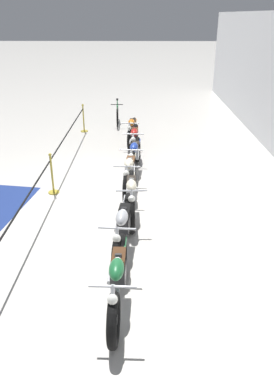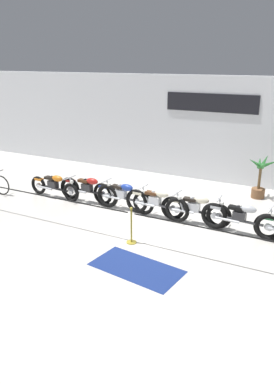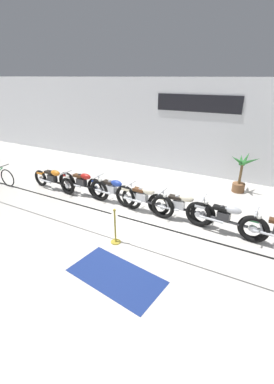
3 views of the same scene
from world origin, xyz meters
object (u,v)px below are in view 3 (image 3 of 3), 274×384
Objects in this scene: motorcycle_blue_2 at (113,191)px; stanchion_mid_left at (115,231)px; motorcycle_orange_0 at (53,179)px; potted_palm_left_of_row at (241,174)px; motorcycle_cream_3 at (144,199)px; motorcycle_silver_5 at (225,219)px; motorcycle_red_1 at (83,184)px; motorcycle_cream_4 at (180,207)px; stanchion_far_left at (69,206)px; floor_banner at (116,276)px.

stanchion_mid_left reaches higher than motorcycle_blue_2.
potted_palm_left_of_row reaches higher than motorcycle_orange_0.
motorcycle_cream_3 is (4.02, 0.05, 0.03)m from motorcycle_orange_0.
stanchion_mid_left is (-2.55, -1.88, -0.13)m from motorcycle_silver_5.
stanchion_mid_left is (2.73, -1.99, -0.13)m from motorcycle_red_1.
motorcycle_cream_4 is 1.40m from motorcycle_silver_5.
motorcycle_cream_4 is 0.21× the size of stanchion_far_left.
motorcycle_orange_0 is 1.02× the size of motorcycle_cream_4.
stanchion_far_left is at bearing -36.49° from motorcycle_orange_0.
motorcycle_blue_2 is 1.29m from motorcycle_cream_3.
motorcycle_orange_0 is at bearing -152.86° from potted_palm_left_of_row.
motorcycle_cream_4 is at bearing 36.02° from stanchion_far_left.
potted_palm_left_of_row is at bearing 32.14° from motorcycle_red_1.
motorcycle_orange_0 is 4.54m from stanchion_mid_left.
floor_banner is (0.84, -3.05, -0.48)m from motorcycle_cream_3.
motorcycle_red_1 is 1.00× the size of motorcycle_blue_2.
motorcycle_cream_4 reaches higher than floor_banner.
stanchion_far_left reaches higher than motorcycle_cream_4.
motorcycle_blue_2 reaches higher than floor_banner.
motorcycle_orange_0 is 3.17m from stanchion_far_left.
motorcycle_orange_0 is at bearing -178.69° from motorcycle_cream_4.
motorcycle_red_1 is 1.01× the size of motorcycle_silver_5.
motorcycle_red_1 is (1.40, 0.12, 0.03)m from motorcycle_orange_0.
motorcycle_cream_4 is at bearing -0.50° from motorcycle_blue_2.
motorcycle_silver_5 reaches higher than motorcycle_orange_0.
motorcycle_cream_3 is at bearing 52.28° from stanchion_far_left.
stanchion_mid_left reaches higher than motorcycle_cream_4.
motorcycle_red_1 is 1.07× the size of motorcycle_cream_3.
stanchion_far_left reaches higher than motorcycle_blue_2.
motorcycle_red_1 is 1.09× the size of floor_banner.
floor_banner is (-1.74, -6.38, -0.75)m from potted_palm_left_of_row.
motorcycle_orange_0 is 1.40m from motorcycle_red_1.
motorcycle_cream_3 is 1.26m from motorcycle_cream_4.
motorcycle_blue_2 is 2.46m from stanchion_mid_left.
floor_banner is (2.32, -1.13, -0.74)m from stanchion_far_left.
motorcycle_blue_2 is at bearing 132.21° from floor_banner.
potted_palm_left_of_row reaches higher than motorcycle_silver_5.
motorcycle_cream_4 is (3.89, 0.01, -0.01)m from motorcycle_red_1.
stanchion_mid_left reaches higher than motorcycle_orange_0.
floor_banner is at bearing -57.14° from stanchion_mid_left.
motorcycle_cream_4 is at bearing 1.31° from motorcycle_orange_0.
potted_palm_left_of_row is 6.66m from floor_banner.
stanchion_mid_left reaches higher than motorcycle_red_1.
stanchion_far_left is (2.54, -1.88, 0.29)m from motorcycle_orange_0.
motorcycle_cream_4 is (2.54, -0.02, -0.01)m from motorcycle_blue_2.
motorcycle_blue_2 reaches higher than motorcycle_orange_0.
motorcycle_orange_0 is 0.21× the size of stanchion_far_left.
motorcycle_blue_2 is 1.09× the size of floor_banner.
motorcycle_silver_5 is 3.55m from floor_banner.
motorcycle_cream_4 is 3.53m from potted_palm_left_of_row.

